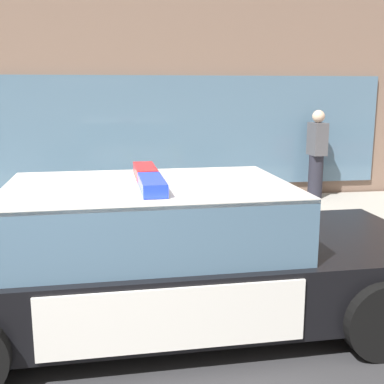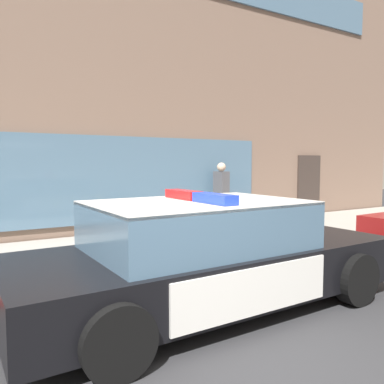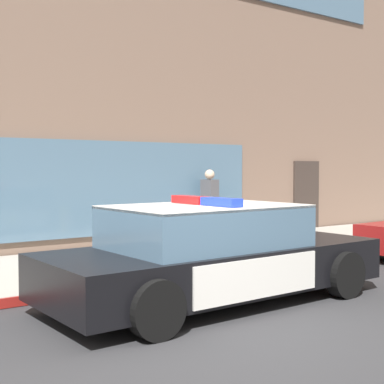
% 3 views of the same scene
% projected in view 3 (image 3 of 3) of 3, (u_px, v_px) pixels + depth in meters
% --- Properties ---
extents(ground, '(48.00, 48.00, 0.00)m').
position_uv_depth(ground, '(196.00, 335.00, 6.22)').
color(ground, '#303033').
extents(sidewalk, '(48.00, 3.58, 0.15)m').
position_uv_depth(sidewalk, '(54.00, 271.00, 9.66)').
color(sidewalk, '#A39E93').
rests_on(sidewalk, ground).
extents(curb_red_paint, '(28.80, 0.04, 0.14)m').
position_uv_depth(curb_red_paint, '(100.00, 290.00, 8.20)').
color(curb_red_paint, maroon).
rests_on(curb_red_paint, ground).
extents(storefront_building, '(20.71, 11.48, 9.62)m').
position_uv_depth(storefront_building, '(27.00, 73.00, 16.83)').
color(storefront_building, '#7A6051').
rests_on(storefront_building, ground).
extents(police_cruiser, '(5.03, 2.25, 1.49)m').
position_uv_depth(police_cruiser, '(213.00, 254.00, 7.73)').
color(police_cruiser, black).
rests_on(police_cruiser, ground).
extents(fire_hydrant, '(0.34, 0.39, 0.73)m').
position_uv_depth(fire_hydrant, '(192.00, 245.00, 9.95)').
color(fire_hydrant, gold).
rests_on(fire_hydrant, sidewalk).
extents(pedestrian_on_sidewalk, '(0.28, 0.41, 1.71)m').
position_uv_depth(pedestrian_on_sidewalk, '(210.00, 204.00, 13.35)').
color(pedestrian_on_sidewalk, '#23232D').
rests_on(pedestrian_on_sidewalk, sidewalk).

